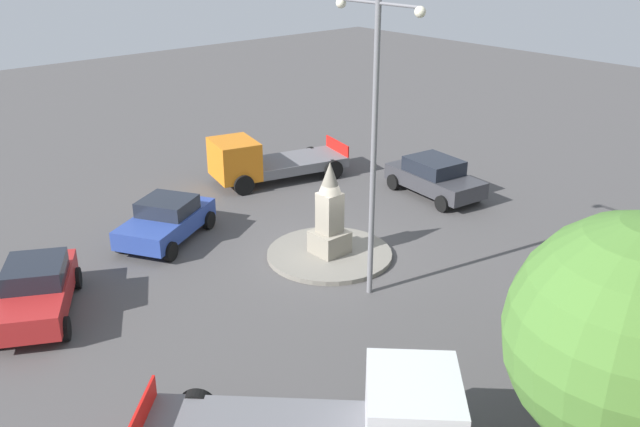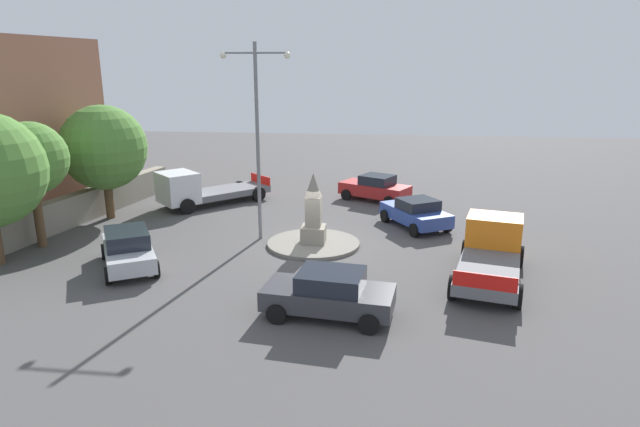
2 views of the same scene
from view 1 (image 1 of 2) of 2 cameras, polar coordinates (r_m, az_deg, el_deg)
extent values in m
plane|color=#4F4C4C|center=(22.42, 0.80, -3.59)|extent=(80.00, 80.00, 0.00)
cylinder|color=gray|center=(22.39, 0.80, -3.41)|extent=(4.10, 4.10, 0.15)
cube|color=gray|center=(22.19, 0.81, -2.38)|extent=(1.05, 1.05, 0.74)
cube|color=gray|center=(21.77, 0.82, 0.08)|extent=(0.67, 0.67, 1.33)
cone|color=gray|center=(21.34, 0.84, 3.02)|extent=(0.73, 0.73, 1.04)
cylinder|color=slate|center=(18.62, 4.52, 5.17)|extent=(0.16, 0.16, 8.69)
cylinder|color=slate|center=(17.37, 6.62, 16.94)|extent=(1.38, 0.08, 0.08)
cylinder|color=slate|center=(18.32, 3.31, 17.34)|extent=(1.38, 0.08, 0.08)
sphere|color=#F2EACC|center=(16.92, 8.38, 16.36)|extent=(0.28, 0.28, 0.28)
sphere|color=#F2EACC|center=(18.83, 1.78, 17.21)|extent=(0.28, 0.28, 0.28)
cube|color=#B22323|center=(20.39, -22.57, -6.25)|extent=(4.38, 3.42, 0.69)
cube|color=#1E232D|center=(20.26, -22.75, -4.50)|extent=(2.29, 2.20, 0.54)
cylinder|color=black|center=(19.18, -20.57, -9.02)|extent=(0.67, 0.50, 0.64)
cylinder|color=black|center=(21.65, -19.70, -5.11)|extent=(0.67, 0.50, 0.64)
cylinder|color=black|center=(21.96, -24.03, -5.40)|extent=(0.67, 0.50, 0.64)
cube|color=#B7BABF|center=(20.98, 21.06, -5.28)|extent=(3.55, 4.41, 0.62)
cube|color=#1E232D|center=(20.68, 21.30, -3.83)|extent=(2.43, 2.62, 0.60)
cylinder|color=black|center=(22.36, 18.72, -4.06)|extent=(0.51, 0.66, 0.64)
cylinder|color=black|center=(22.48, 23.06, -4.57)|extent=(0.51, 0.66, 0.64)
cylinder|color=black|center=(19.80, 18.53, -7.66)|extent=(0.51, 0.66, 0.64)
cylinder|color=black|center=(19.94, 23.46, -8.22)|extent=(0.51, 0.66, 0.64)
cube|color=#38383D|center=(27.63, 9.56, 2.75)|extent=(4.30, 2.30, 0.64)
cube|color=#1E232D|center=(27.49, 9.53, 3.98)|extent=(2.21, 1.90, 0.56)
cylinder|color=black|center=(28.17, 6.19, 2.64)|extent=(0.66, 0.30, 0.64)
cylinder|color=black|center=(29.31, 8.91, 3.31)|extent=(0.66, 0.30, 0.64)
cylinder|color=black|center=(26.19, 10.21, 0.82)|extent=(0.66, 0.30, 0.64)
cylinder|color=black|center=(27.42, 12.95, 1.60)|extent=(0.66, 0.30, 0.64)
cube|color=#2D479E|center=(23.89, -12.77, -0.78)|extent=(3.53, 4.24, 0.63)
cube|color=#1E232D|center=(23.81, -12.67, 0.63)|extent=(2.26, 2.21, 0.50)
cylinder|color=black|center=(22.53, -12.41, -3.11)|extent=(0.51, 0.66, 0.64)
cylinder|color=black|center=(23.48, -16.29, -2.43)|extent=(0.51, 0.66, 0.64)
cylinder|color=black|center=(24.64, -9.29, -0.55)|extent=(0.51, 0.66, 0.64)
cylinder|color=black|center=(25.51, -12.96, -0.02)|extent=(0.51, 0.66, 0.64)
cube|color=orange|center=(28.24, -7.18, 4.54)|extent=(2.43, 2.13, 1.57)
cube|color=slate|center=(29.44, -1.94, 4.30)|extent=(2.99, 4.39, 0.41)
cube|color=red|center=(30.16, 1.46, 5.66)|extent=(1.96, 0.54, 0.50)
cylinder|color=black|center=(27.55, -6.42, 2.39)|extent=(0.47, 0.88, 0.84)
cylinder|color=black|center=(29.40, -7.90, 3.64)|extent=(0.47, 0.88, 0.84)
cylinder|color=black|center=(29.14, 1.10, 3.68)|extent=(0.47, 0.88, 0.84)
cylinder|color=black|center=(30.90, -0.73, 4.81)|extent=(0.47, 0.88, 0.84)
cube|color=silver|center=(13.79, 7.75, -16.58)|extent=(2.78, 2.77, 1.68)
cube|color=red|center=(14.50, -14.83, -16.13)|extent=(1.51, 1.48, 0.50)
cylinder|color=black|center=(15.14, 7.36, -16.48)|extent=(0.79, 0.80, 0.84)
cylinder|color=black|center=(15.46, -10.28, -15.75)|extent=(0.79, 0.80, 0.84)
sphere|color=#4C7F33|center=(12.56, 24.82, -9.47)|extent=(4.29, 4.29, 4.29)
camera|label=2|loc=(40.15, 23.67, 17.83)|focal=30.19mm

